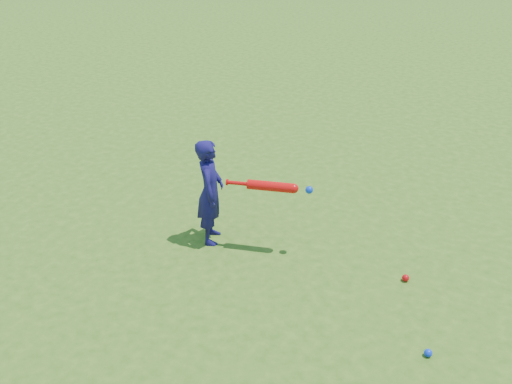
% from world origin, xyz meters
% --- Properties ---
extents(ground, '(80.00, 80.00, 0.00)m').
position_xyz_m(ground, '(0.00, 0.00, 0.00)').
color(ground, '#355E16').
rests_on(ground, ground).
extents(child, '(0.44, 0.51, 1.19)m').
position_xyz_m(child, '(0.58, 0.25, 0.60)').
color(child, '#16104F').
rests_on(child, ground).
extents(ground_ball_red, '(0.07, 0.07, 0.07)m').
position_xyz_m(ground_ball_red, '(2.69, 0.46, 0.04)').
color(ground_ball_red, red).
rests_on(ground_ball_red, ground).
extents(ground_ball_blue, '(0.07, 0.07, 0.07)m').
position_xyz_m(ground_ball_blue, '(3.12, -0.48, 0.03)').
color(ground_ball_blue, '#0D31E4').
rests_on(ground_ball_blue, ground).
extents(bat_swing, '(0.88, 0.30, 0.10)m').
position_xyz_m(bat_swing, '(1.27, 0.38, 0.76)').
color(bat_swing, red).
rests_on(bat_swing, ground).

